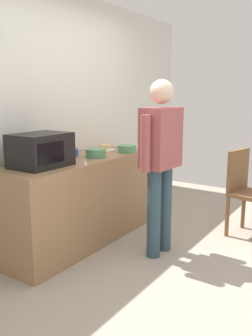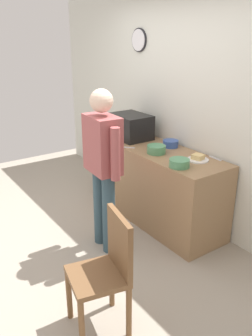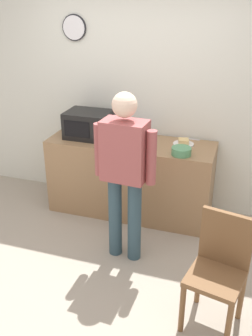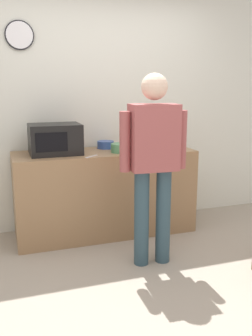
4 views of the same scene
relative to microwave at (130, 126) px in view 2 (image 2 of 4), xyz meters
name	(u,v)px [view 2 (image 2 of 4)]	position (x,y,z in m)	size (l,w,h in m)	color
ground_plane	(64,248)	(0.50, -1.22, -1.04)	(6.00, 6.00, 0.00)	#9E9384
back_wall	(182,109)	(0.50, 0.38, 0.26)	(5.40, 0.13, 2.60)	silver
kitchen_counter	(154,183)	(0.50, 0.00, -0.59)	(1.87, 0.62, 0.89)	#93704C
microwave	(130,126)	(0.00, 0.00, 0.00)	(0.50, 0.39, 0.30)	black
sandwich_plate	(198,158)	(1.08, 0.09, -0.13)	(0.23, 0.23, 0.07)	white
salad_bowl	(156,149)	(0.65, -0.11, -0.11)	(0.21, 0.21, 0.09)	#4C8E60
cereal_bowl	(179,163)	(1.11, -0.20, -0.11)	(0.20, 0.20, 0.08)	#4C8E60
mixing_bowl	(171,144)	(0.57, 0.17, -0.11)	(0.18, 0.18, 0.08)	#33519E
fork_utensil	(128,147)	(0.31, -0.26, -0.15)	(0.17, 0.02, 0.01)	silver
spoon_utensil	(215,158)	(1.15, 0.28, -0.15)	(0.17, 0.02, 0.01)	silver
person_standing	(103,160)	(0.71, -0.83, -0.07)	(0.59, 0.27, 1.66)	#2E4755
wooden_chair	(107,268)	(1.64, -1.39, -0.51)	(0.48, 0.48, 0.94)	brown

